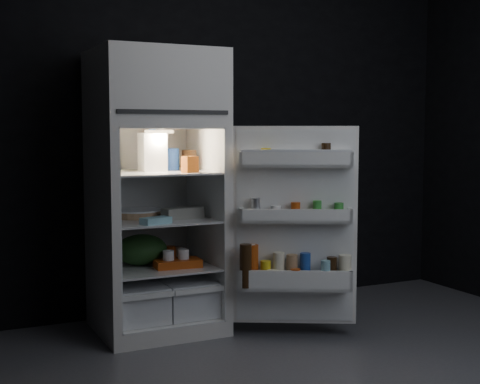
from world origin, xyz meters
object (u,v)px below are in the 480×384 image
fridge_door (294,229)px  yogurt_tray (178,263)px  milk_jug (152,152)px  egg_carton (183,213)px  refrigerator (155,182)px

fridge_door → yogurt_tray: (-0.62, 0.39, -0.23)m
milk_jug → yogurt_tray: (0.11, -0.14, -0.69)m
milk_jug → egg_carton: milk_jug is taller
fridge_door → egg_carton: fridge_door is taller
refrigerator → milk_jug: bearing=-132.2°
milk_jug → yogurt_tray: bearing=-50.5°
fridge_door → egg_carton: 0.72m
fridge_door → egg_carton: bearing=142.1°
fridge_door → yogurt_tray: bearing=147.4°
yogurt_tray → fridge_door: bearing=-27.6°
refrigerator → milk_jug: size_ratio=7.42×
fridge_door → milk_jug: 1.01m
refrigerator → egg_carton: (0.15, -0.12, -0.19)m
milk_jug → fridge_door: bearing=-35.5°
egg_carton → fridge_door: bearing=-48.1°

